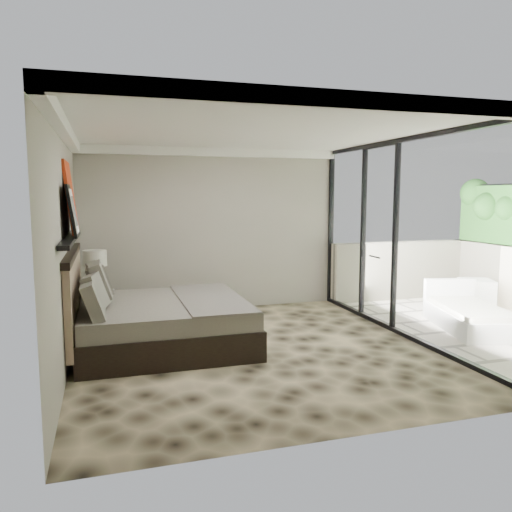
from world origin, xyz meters
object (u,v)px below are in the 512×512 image
object	(u,v)px
ottoman	(476,294)
nightstand	(98,309)
table_lamp	(95,265)
lounger	(468,315)
bed	(156,320)

from	to	relation	value
ottoman	nightstand	bearing A→B (deg)	173.31
table_lamp	lounger	bearing A→B (deg)	-18.86
nightstand	bed	bearing A→B (deg)	-46.63
ottoman	lounger	world-z (taller)	lounger
table_lamp	bed	bearing A→B (deg)	-61.19
nightstand	table_lamp	size ratio (longest dim) A/B	0.80
ottoman	lounger	size ratio (longest dim) A/B	0.30
table_lamp	ottoman	bearing A→B (deg)	-7.17
nightstand	lounger	xyz separation A→B (m)	(5.35, -1.78, -0.06)
table_lamp	nightstand	bearing A→B (deg)	-74.03
bed	lounger	bearing A→B (deg)	-5.42
bed	ottoman	xyz separation A→B (m)	(5.62, 0.59, -0.10)
nightstand	ottoman	bearing A→B (deg)	7.39
bed	table_lamp	distance (m)	1.69
nightstand	lounger	world-z (taller)	lounger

